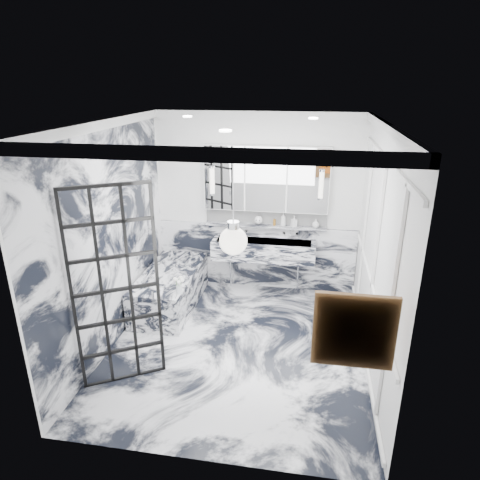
% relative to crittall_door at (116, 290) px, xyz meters
% --- Properties ---
extents(floor, '(3.60, 3.60, 0.00)m').
position_rel_crittall_door_xyz_m(floor, '(1.16, 0.83, -1.13)').
color(floor, silver).
rests_on(floor, ground).
extents(ceiling, '(3.60, 3.60, 0.00)m').
position_rel_crittall_door_xyz_m(ceiling, '(1.16, 0.83, 1.67)').
color(ceiling, white).
rests_on(ceiling, wall_back).
extents(wall_back, '(3.60, 0.00, 3.60)m').
position_rel_crittall_door_xyz_m(wall_back, '(1.16, 2.63, 0.27)').
color(wall_back, white).
rests_on(wall_back, floor).
extents(wall_front, '(3.60, 0.00, 3.60)m').
position_rel_crittall_door_xyz_m(wall_front, '(1.16, -0.97, 0.27)').
color(wall_front, white).
rests_on(wall_front, floor).
extents(wall_left, '(0.00, 3.60, 3.60)m').
position_rel_crittall_door_xyz_m(wall_left, '(-0.44, 0.83, 0.27)').
color(wall_left, white).
rests_on(wall_left, floor).
extents(wall_right, '(0.00, 3.60, 3.60)m').
position_rel_crittall_door_xyz_m(wall_right, '(2.76, 0.83, 0.27)').
color(wall_right, white).
rests_on(wall_right, floor).
extents(marble_clad_back, '(3.18, 0.05, 1.05)m').
position_rel_crittall_door_xyz_m(marble_clad_back, '(1.16, 2.60, -0.61)').
color(marble_clad_back, silver).
rests_on(marble_clad_back, floor).
extents(marble_clad_left, '(0.02, 3.56, 2.68)m').
position_rel_crittall_door_xyz_m(marble_clad_left, '(-0.43, 0.83, 0.21)').
color(marble_clad_left, silver).
rests_on(marble_clad_left, floor).
extents(panel_molding, '(0.03, 3.40, 2.30)m').
position_rel_crittall_door_xyz_m(panel_molding, '(2.74, 0.83, 0.17)').
color(panel_molding, white).
rests_on(panel_molding, floor).
extents(soap_bottle_a, '(0.10, 0.10, 0.21)m').
position_rel_crittall_door_xyz_m(soap_bottle_a, '(1.59, 2.54, 0.06)').
color(soap_bottle_a, '#8C5919').
rests_on(soap_bottle_a, ledge).
extents(soap_bottle_b, '(0.10, 0.10, 0.17)m').
position_rel_crittall_door_xyz_m(soap_bottle_b, '(1.76, 2.54, 0.04)').
color(soap_bottle_b, '#4C4C51').
rests_on(soap_bottle_b, ledge).
extents(soap_bottle_c, '(0.11, 0.11, 0.14)m').
position_rel_crittall_door_xyz_m(soap_bottle_c, '(2.09, 2.54, 0.03)').
color(soap_bottle_c, silver).
rests_on(soap_bottle_c, ledge).
extents(face_pot, '(0.13, 0.13, 0.13)m').
position_rel_crittall_door_xyz_m(face_pot, '(1.20, 2.54, 0.03)').
color(face_pot, white).
rests_on(face_pot, ledge).
extents(amber_bottle, '(0.04, 0.04, 0.10)m').
position_rel_crittall_door_xyz_m(amber_bottle, '(1.45, 2.54, 0.01)').
color(amber_bottle, '#8C5919').
rests_on(amber_bottle, ledge).
extents(flower_vase, '(0.07, 0.07, 0.12)m').
position_rel_crittall_door_xyz_m(flower_vase, '(0.33, 1.09, -0.52)').
color(flower_vase, silver).
rests_on(flower_vase, bathtub).
extents(crittall_door, '(0.78, 0.48, 2.27)m').
position_rel_crittall_door_xyz_m(crittall_door, '(0.00, 0.00, 0.00)').
color(crittall_door, black).
rests_on(crittall_door, floor).
extents(artwork, '(0.52, 0.05, 0.52)m').
position_rel_crittall_door_xyz_m(artwork, '(2.36, -0.93, 0.33)').
color(artwork, '#C14A13').
rests_on(artwork, wall_front).
extents(pendant_light, '(0.24, 0.24, 0.24)m').
position_rel_crittall_door_xyz_m(pendant_light, '(1.36, -0.51, 0.83)').
color(pendant_light, white).
rests_on(pendant_light, ceiling).
extents(trough_sink, '(1.60, 0.45, 0.30)m').
position_rel_crittall_door_xyz_m(trough_sink, '(1.31, 2.38, -0.40)').
color(trough_sink, silver).
rests_on(trough_sink, wall_back).
extents(ledge, '(1.90, 0.14, 0.04)m').
position_rel_crittall_door_xyz_m(ledge, '(1.31, 2.55, -0.06)').
color(ledge, silver).
rests_on(ledge, wall_back).
extents(subway_tile, '(1.90, 0.03, 0.23)m').
position_rel_crittall_door_xyz_m(subway_tile, '(1.31, 2.61, 0.07)').
color(subway_tile, white).
rests_on(subway_tile, wall_back).
extents(mirror_cabinet, '(1.90, 0.16, 1.00)m').
position_rel_crittall_door_xyz_m(mirror_cabinet, '(1.31, 2.55, 0.69)').
color(mirror_cabinet, white).
rests_on(mirror_cabinet, wall_back).
extents(sconce_left, '(0.07, 0.07, 0.40)m').
position_rel_crittall_door_xyz_m(sconce_left, '(0.49, 2.46, 0.65)').
color(sconce_left, white).
rests_on(sconce_left, mirror_cabinet).
extents(sconce_right, '(0.07, 0.07, 0.40)m').
position_rel_crittall_door_xyz_m(sconce_right, '(2.13, 2.46, 0.65)').
color(sconce_right, white).
rests_on(sconce_right, mirror_cabinet).
extents(bathtub, '(0.75, 1.65, 0.55)m').
position_rel_crittall_door_xyz_m(bathtub, '(-0.02, 1.72, -0.86)').
color(bathtub, silver).
rests_on(bathtub, floor).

